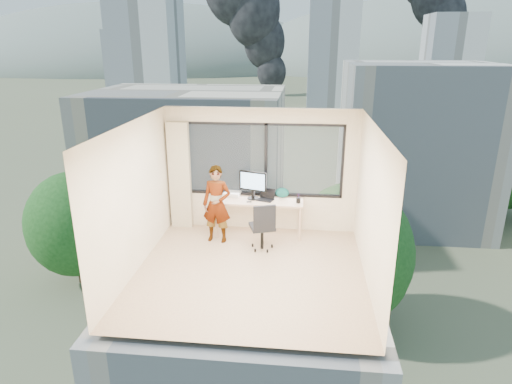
# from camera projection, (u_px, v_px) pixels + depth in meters

# --- Properties ---
(floor) EXTENTS (4.00, 4.00, 0.01)m
(floor) POSITION_uv_depth(u_px,v_px,m) (250.00, 272.00, 7.76)
(floor) COLOR tan
(floor) RESTS_ON ground
(ceiling) EXTENTS (4.00, 4.00, 0.01)m
(ceiling) POSITION_uv_depth(u_px,v_px,m) (249.00, 125.00, 6.92)
(ceiling) COLOR white
(ceiling) RESTS_ON ground
(wall_front) EXTENTS (4.00, 0.01, 2.60)m
(wall_front) POSITION_uv_depth(u_px,v_px,m) (230.00, 258.00, 5.46)
(wall_front) COLOR beige
(wall_front) RESTS_ON ground
(wall_left) EXTENTS (0.01, 4.00, 2.60)m
(wall_left) POSITION_uv_depth(u_px,v_px,m) (134.00, 198.00, 7.55)
(wall_left) COLOR beige
(wall_left) RESTS_ON ground
(wall_right) EXTENTS (0.01, 4.00, 2.60)m
(wall_right) POSITION_uv_depth(u_px,v_px,m) (372.00, 207.00, 7.14)
(wall_right) COLOR beige
(wall_right) RESTS_ON ground
(window_wall) EXTENTS (3.30, 0.16, 1.55)m
(window_wall) POSITION_uv_depth(u_px,v_px,m) (264.00, 160.00, 9.15)
(window_wall) COLOR black
(window_wall) RESTS_ON ground
(curtain) EXTENTS (0.45, 0.14, 2.30)m
(curtain) POSITION_uv_depth(u_px,v_px,m) (180.00, 176.00, 9.34)
(curtain) COLOR beige
(curtain) RESTS_ON floor
(desk) EXTENTS (1.80, 0.60, 0.75)m
(desk) POSITION_uv_depth(u_px,v_px,m) (259.00, 217.00, 9.20)
(desk) COLOR tan
(desk) RESTS_ON floor
(chair) EXTENTS (0.64, 0.64, 0.99)m
(chair) POSITION_uv_depth(u_px,v_px,m) (262.00, 225.00, 8.48)
(chair) COLOR black
(chair) RESTS_ON floor
(person) EXTENTS (0.61, 0.43, 1.57)m
(person) POSITION_uv_depth(u_px,v_px,m) (217.00, 204.00, 8.75)
(person) COLOR #2D2D33
(person) RESTS_ON floor
(monitor) EXTENTS (0.61, 0.30, 0.60)m
(monitor) POSITION_uv_depth(u_px,v_px,m) (253.00, 185.00, 9.07)
(monitor) COLOR black
(monitor) RESTS_ON desk
(game_console) EXTENTS (0.37, 0.32, 0.08)m
(game_console) POSITION_uv_depth(u_px,v_px,m) (232.00, 194.00, 9.34)
(game_console) COLOR white
(game_console) RESTS_ON desk
(laptop) EXTENTS (0.41, 0.43, 0.21)m
(laptop) POSITION_uv_depth(u_px,v_px,m) (265.00, 195.00, 9.04)
(laptop) COLOR black
(laptop) RESTS_ON desk
(cellphone) EXTENTS (0.11, 0.06, 0.01)m
(cellphone) POSITION_uv_depth(u_px,v_px,m) (249.00, 202.00, 8.97)
(cellphone) COLOR black
(cellphone) RESTS_ON desk
(pen_cup) EXTENTS (0.10, 0.10, 0.11)m
(pen_cup) POSITION_uv_depth(u_px,v_px,m) (298.00, 200.00, 8.91)
(pen_cup) COLOR black
(pen_cup) RESTS_ON desk
(handbag) EXTENTS (0.31, 0.20, 0.22)m
(handbag) POSITION_uv_depth(u_px,v_px,m) (282.00, 193.00, 9.20)
(handbag) COLOR #0C464B
(handbag) RESTS_ON desk
(exterior_ground) EXTENTS (400.00, 400.00, 0.04)m
(exterior_ground) POSITION_uv_depth(u_px,v_px,m) (301.00, 108.00, 125.20)
(exterior_ground) COLOR #515B3D
(exterior_ground) RESTS_ON ground
(near_bldg_a) EXTENTS (16.00, 12.00, 14.00)m
(near_bldg_a) POSITION_uv_depth(u_px,v_px,m) (191.00, 171.00, 39.17)
(near_bldg_a) COLOR beige
(near_bldg_a) RESTS_ON exterior_ground
(near_bldg_b) EXTENTS (14.00, 13.00, 16.00)m
(near_bldg_b) POSITION_uv_depth(u_px,v_px,m) (414.00, 145.00, 44.24)
(near_bldg_b) COLOR silver
(near_bldg_b) RESTS_ON exterior_ground
(far_tower_a) EXTENTS (14.00, 14.00, 28.00)m
(far_tower_a) POSITION_uv_depth(u_px,v_px,m) (148.00, 60.00, 100.72)
(far_tower_a) COLOR silver
(far_tower_a) RESTS_ON exterior_ground
(far_tower_b) EXTENTS (13.00, 13.00, 30.00)m
(far_tower_b) POSITION_uv_depth(u_px,v_px,m) (332.00, 53.00, 119.54)
(far_tower_b) COLOR silver
(far_tower_b) RESTS_ON exterior_ground
(far_tower_c) EXTENTS (15.00, 15.00, 26.00)m
(far_tower_c) POSITION_uv_depth(u_px,v_px,m) (450.00, 59.00, 135.24)
(far_tower_c) COLOR silver
(far_tower_c) RESTS_ON exterior_ground
(far_tower_d) EXTENTS (16.00, 14.00, 22.00)m
(far_tower_d) POSITION_uv_depth(u_px,v_px,m) (133.00, 63.00, 155.99)
(far_tower_d) COLOR silver
(far_tower_d) RESTS_ON exterior_ground
(hill_a) EXTENTS (288.00, 216.00, 90.00)m
(hill_a) POSITION_uv_depth(u_px,v_px,m) (141.00, 68.00, 325.61)
(hill_a) COLOR slate
(hill_a) RESTS_ON exterior_ground
(hill_b) EXTENTS (300.00, 220.00, 96.00)m
(hill_b) POSITION_uv_depth(u_px,v_px,m) (450.00, 70.00, 303.22)
(hill_b) COLOR slate
(hill_b) RESTS_ON exterior_ground
(tree_a) EXTENTS (7.00, 7.00, 8.00)m
(tree_a) POSITION_uv_depth(u_px,v_px,m) (76.00, 235.00, 33.32)
(tree_a) COLOR #164316
(tree_a) RESTS_ON exterior_ground
(tree_b) EXTENTS (7.60, 7.60, 9.00)m
(tree_b) POSITION_uv_depth(u_px,v_px,m) (349.00, 268.00, 27.36)
(tree_b) COLOR #164316
(tree_b) RESTS_ON exterior_ground
(tree_c) EXTENTS (8.40, 8.40, 10.00)m
(tree_c) POSITION_uv_depth(u_px,v_px,m) (505.00, 172.00, 46.07)
(tree_c) COLOR #164316
(tree_c) RESTS_ON exterior_ground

